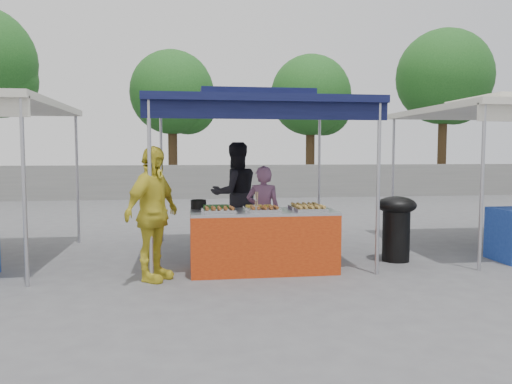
{
  "coord_description": "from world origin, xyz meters",
  "views": [
    {
      "loc": [
        -1.05,
        -6.87,
        1.65
      ],
      "look_at": [
        0.0,
        0.6,
        1.05
      ],
      "focal_mm": 35.0,
      "sensor_mm": 36.0,
      "label": 1
    }
  ],
  "objects": [
    {
      "name": "main_canopy",
      "position": [
        0.0,
        0.97,
        2.37
      ],
      "size": [
        3.2,
        3.2,
        2.57
      ],
      "color": "#AEAEB5",
      "rests_on": "ground_plane"
    },
    {
      "name": "vendor_table",
      "position": [
        0.0,
        -0.1,
        0.43
      ],
      "size": [
        2.0,
        0.8,
        0.85
      ],
      "color": "#B43510",
      "rests_on": "ground_plane"
    },
    {
      "name": "wok_burner",
      "position": [
        2.1,
        0.26,
        0.59
      ],
      "size": [
        0.59,
        0.59,
        1.0
      ],
      "rotation": [
        0.0,
        0.0,
        0.07
      ],
      "color": "black",
      "rests_on": "ground_plane"
    },
    {
      "name": "food_tray_br",
      "position": [
        0.6,
        -0.04,
        0.88
      ],
      "size": [
        0.42,
        0.3,
        0.07
      ],
      "color": "#BAB9BE",
      "rests_on": "vendor_table"
    },
    {
      "name": "tree_3",
      "position": [
        9.71,
        12.79,
        4.6
      ],
      "size": [
        3.91,
        3.91,
        6.72
      ],
      "color": "#3C2A17",
      "rests_on": "ground_plane"
    },
    {
      "name": "food_tray_fr",
      "position": [
        0.62,
        -0.34,
        0.88
      ],
      "size": [
        0.42,
        0.3,
        0.07
      ],
      "color": "#BAB9BE",
      "rests_on": "vendor_table"
    },
    {
      "name": "crate_stacked",
      "position": [
        0.22,
        0.45,
        0.45
      ],
      "size": [
        0.49,
        0.34,
        0.29
      ],
      "primitive_type": "cube",
      "color": "#122997",
      "rests_on": "crate_right"
    },
    {
      "name": "tree_1",
      "position": [
        -1.41,
        13.2,
        3.85
      ],
      "size": [
        3.37,
        3.28,
        5.63
      ],
      "color": "#3C2A17",
      "rests_on": "ground_plane"
    },
    {
      "name": "food_tray_fl",
      "position": [
        -0.62,
        -0.34,
        0.88
      ],
      "size": [
        0.42,
        0.3,
        0.07
      ],
      "color": "#BAB9BE",
      "rests_on": "vendor_table"
    },
    {
      "name": "skewer_cup",
      "position": [
        -0.13,
        -0.38,
        0.9
      ],
      "size": [
        0.07,
        0.07,
        0.09
      ],
      "primitive_type": "cylinder",
      "color": "#AEAEB5",
      "rests_on": "vendor_table"
    },
    {
      "name": "tree_2",
      "position": [
        4.11,
        13.01,
        3.81
      ],
      "size": [
        3.34,
        3.24,
        5.57
      ],
      "color": "#3C2A17",
      "rests_on": "ground_plane"
    },
    {
      "name": "back_wall",
      "position": [
        0.0,
        11.0,
        0.6
      ],
      "size": [
        40.0,
        0.25,
        1.2
      ],
      "primitive_type": "cube",
      "color": "slate",
      "rests_on": "ground_plane"
    },
    {
      "name": "food_tray_bm",
      "position": [
        -0.05,
        -0.04,
        0.88
      ],
      "size": [
        0.42,
        0.3,
        0.07
      ],
      "color": "#BAB9BE",
      "rests_on": "vendor_table"
    },
    {
      "name": "food_tray_bl",
      "position": [
        -0.64,
        -0.05,
        0.88
      ],
      "size": [
        0.42,
        0.3,
        0.07
      ],
      "color": "#BAB9BE",
      "rests_on": "vendor_table"
    },
    {
      "name": "crate_left",
      "position": [
        -0.38,
        0.44,
        0.16
      ],
      "size": [
        0.54,
        0.37,
        0.32
      ],
      "primitive_type": "cube",
      "color": "#122997",
      "rests_on": "ground_plane"
    },
    {
      "name": "vendor_woman",
      "position": [
        0.12,
        0.67,
        0.72
      ],
      "size": [
        0.6,
        0.48,
        1.45
      ],
      "primitive_type": "imported",
      "rotation": [
        0.0,
        0.0,
        2.86
      ],
      "color": "#7F5172",
      "rests_on": "ground_plane"
    },
    {
      "name": "helper_man",
      "position": [
        -0.19,
        1.87,
        0.91
      ],
      "size": [
        1.05,
        0.91,
        1.83
      ],
      "primitive_type": "imported",
      "rotation": [
        0.0,
        0.0,
        3.42
      ],
      "color": "black",
      "rests_on": "ground_plane"
    },
    {
      "name": "crate_right",
      "position": [
        0.22,
        0.45,
        0.15
      ],
      "size": [
        0.51,
        0.36,
        0.31
      ],
      "primitive_type": "cube",
      "color": "#122997",
      "rests_on": "ground_plane"
    },
    {
      "name": "food_tray_fm",
      "position": [
        -0.02,
        -0.34,
        0.88
      ],
      "size": [
        0.42,
        0.3,
        0.07
      ],
      "color": "#BAB9BE",
      "rests_on": "vendor_table"
    },
    {
      "name": "customer_person",
      "position": [
        -1.48,
        -0.4,
        0.87
      ],
      "size": [
        0.91,
        1.08,
        1.73
      ],
      "primitive_type": "imported",
      "rotation": [
        0.0,
        0.0,
        1.0
      ],
      "color": "gold",
      "rests_on": "ground_plane"
    },
    {
      "name": "cooking_pot",
      "position": [
        -0.88,
        0.21,
        0.91
      ],
      "size": [
        0.22,
        0.22,
        0.13
      ],
      "primitive_type": "cylinder",
      "color": "black",
      "rests_on": "vendor_table"
    },
    {
      "name": "ground_plane",
      "position": [
        0.0,
        0.0,
        0.0
      ],
      "size": [
        80.0,
        80.0,
        0.0
      ],
      "primitive_type": "plane",
      "color": "#535355"
    }
  ]
}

